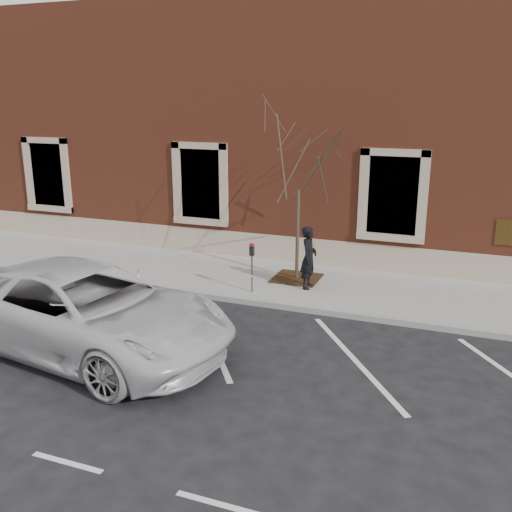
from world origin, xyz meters
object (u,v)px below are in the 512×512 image
at_px(man, 309,258).
at_px(white_truck, 85,310).
at_px(sapling, 299,165).
at_px(parking_meter, 252,259).

height_order(man, white_truck, man).
height_order(man, sapling, sapling).
xyz_separation_m(sapling, white_truck, (-2.77, -5.71, -2.44)).
bearing_deg(white_truck, man, -24.60).
bearing_deg(white_truck, sapling, -17.57).
bearing_deg(man, sapling, 41.03).
distance_m(parking_meter, sapling, 2.82).
distance_m(parking_meter, white_truck, 4.68).
bearing_deg(sapling, man, -50.99).
relative_size(man, parking_meter, 1.28).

